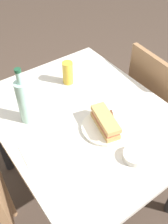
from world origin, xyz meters
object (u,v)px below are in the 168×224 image
(beer_glass, at_px, (68,73))
(plate_near, at_px, (105,128))
(dining_table, at_px, (84,130))
(baguette_sandwich_near, at_px, (105,122))
(olive_bowl, at_px, (134,156))
(chair_far, at_px, (157,100))
(water_bottle, at_px, (24,101))
(knife_near, at_px, (114,122))

(beer_glass, bearing_deg, plate_near, -7.94)
(dining_table, xyz_separation_m, baguette_sandwich_near, (0.14, 0.03, 0.16))
(olive_bowl, bearing_deg, chair_far, 120.70)
(water_bottle, height_order, olive_bowl, water_bottle)
(beer_glass, bearing_deg, dining_table, -16.88)
(chair_far, height_order, beer_glass, chair_far)
(chair_far, distance_m, beer_glass, 0.66)
(knife_near, height_order, olive_bowl, olive_bowl)
(dining_table, relative_size, baguette_sandwich_near, 5.01)
(knife_near, xyz_separation_m, beer_glass, (-0.41, 0.00, 0.05))
(chair_far, xyz_separation_m, baguette_sandwich_near, (0.14, -0.59, 0.27))
(chair_far, xyz_separation_m, knife_near, (0.15, -0.53, 0.24))
(water_bottle, bearing_deg, dining_table, 60.50)
(knife_near, relative_size, water_bottle, 0.53)
(chair_far, bearing_deg, water_bottle, -98.78)
(plate_near, relative_size, baguette_sandwich_near, 1.09)
(knife_near, bearing_deg, dining_table, -149.84)
(dining_table, bearing_deg, water_bottle, -119.50)
(dining_table, distance_m, chair_far, 0.62)
(water_bottle, relative_size, olive_bowl, 2.95)
(baguette_sandwich_near, bearing_deg, water_bottle, -135.40)
(knife_near, height_order, beer_glass, beer_glass)
(water_bottle, bearing_deg, plate_near, 44.60)
(knife_near, bearing_deg, beer_glass, 179.70)
(chair_far, height_order, plate_near, chair_far)
(baguette_sandwich_near, bearing_deg, knife_near, 87.31)
(plate_near, height_order, baguette_sandwich_near, baguette_sandwich_near)
(knife_near, distance_m, beer_glass, 0.42)
(chair_far, distance_m, water_bottle, 0.94)
(chair_far, bearing_deg, knife_near, -74.72)
(dining_table, distance_m, knife_near, 0.21)
(plate_near, bearing_deg, beer_glass, 172.06)
(dining_table, xyz_separation_m, olive_bowl, (0.35, 0.02, 0.13))
(dining_table, relative_size, beer_glass, 7.67)
(baguette_sandwich_near, relative_size, knife_near, 1.28)
(plate_near, bearing_deg, water_bottle, -135.40)
(chair_far, bearing_deg, olive_bowl, -59.30)
(dining_table, xyz_separation_m, water_bottle, (-0.14, -0.25, 0.24))
(beer_glass, bearing_deg, water_bottle, -67.84)
(baguette_sandwich_near, bearing_deg, chair_far, 103.67)
(knife_near, distance_m, olive_bowl, 0.21)
(plate_near, xyz_separation_m, olive_bowl, (0.21, -0.00, 0.01))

